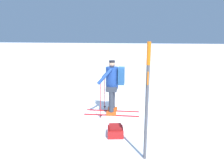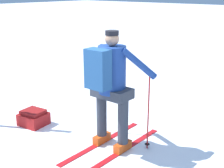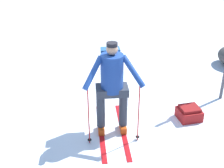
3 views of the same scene
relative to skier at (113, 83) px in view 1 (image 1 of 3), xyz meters
The scene contains 4 objects.
ground_plane 1.04m from the skier, 16.74° to the right, with size 80.00×80.00×0.00m, color white.
skier is the anchor object (origin of this frame).
dropped_backpack 1.78m from the skier, 81.02° to the right, with size 0.45×0.48×0.26m.
trail_marker 2.67m from the skier, 68.73° to the right, with size 0.08×0.24×2.40m.
Camera 1 is at (0.54, -6.49, 2.59)m, focal length 35.00 mm.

